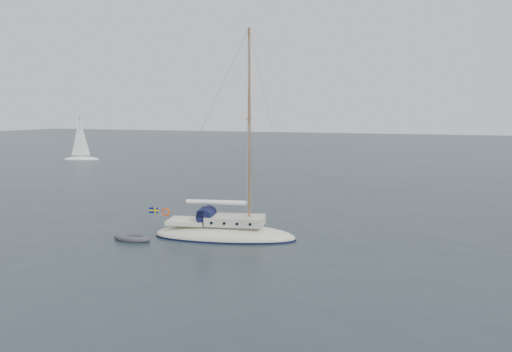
% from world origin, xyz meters
% --- Properties ---
extents(ground, '(300.00, 300.00, 0.00)m').
position_xyz_m(ground, '(0.00, 0.00, 0.00)').
color(ground, black).
rests_on(ground, ground).
extents(sailboat, '(9.22, 2.76, 13.13)m').
position_xyz_m(sailboat, '(-3.25, 2.33, 0.99)').
color(sailboat, silver).
rests_on(sailboat, ground).
extents(dinghy, '(2.51, 1.13, 0.36)m').
position_xyz_m(dinghy, '(-8.30, -0.06, 0.16)').
color(dinghy, '#4C4D52').
rests_on(dinghy, ground).
extents(distant_yacht_a, '(5.65, 3.01, 7.48)m').
position_xyz_m(distant_yacht_a, '(-44.92, 39.85, 3.20)').
color(distant_yacht_a, white).
rests_on(distant_yacht_a, ground).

